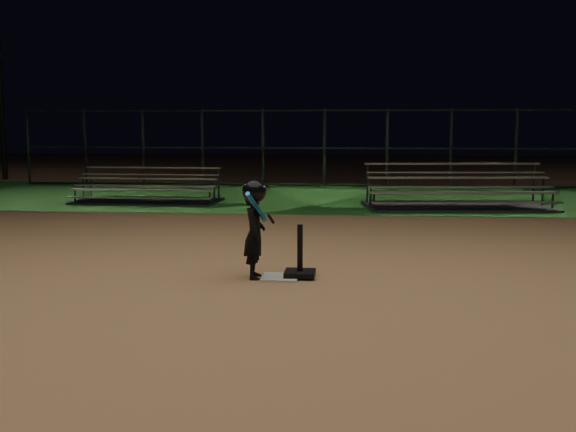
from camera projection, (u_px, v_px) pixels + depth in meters
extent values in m
plane|color=#AF7D4F|center=(280.00, 278.00, 8.02)|extent=(80.00, 80.00, 0.00)
cube|color=#1C551B|center=(320.00, 196.00, 17.88)|extent=(60.00, 8.00, 0.01)
cube|color=beige|center=(280.00, 277.00, 8.01)|extent=(0.45, 0.45, 0.02)
cube|color=black|center=(300.00, 273.00, 8.05)|extent=(0.38, 0.38, 0.06)
cylinder|color=black|center=(300.00, 248.00, 8.01)|extent=(0.07, 0.07, 0.59)
imported|color=black|center=(254.00, 234.00, 7.95)|extent=(0.31, 0.43, 1.11)
sphere|color=black|center=(254.00, 191.00, 7.88)|extent=(0.30, 0.30, 0.30)
cylinder|color=blue|center=(256.00, 207.00, 7.75)|extent=(0.19, 0.58, 0.43)
cylinder|color=black|center=(271.00, 219.00, 7.87)|extent=(0.08, 0.19, 0.14)
cube|color=silver|center=(142.00, 190.00, 15.84)|extent=(3.59, 0.28, 0.04)
cube|color=silver|center=(138.00, 198.00, 15.62)|extent=(3.59, 0.28, 0.03)
cube|color=silver|center=(148.00, 178.00, 16.29)|extent=(3.59, 0.28, 0.04)
cube|color=silver|center=(145.00, 186.00, 16.07)|extent=(3.59, 0.28, 0.03)
cube|color=silver|center=(154.00, 167.00, 16.75)|extent=(3.59, 0.28, 0.04)
cube|color=silver|center=(151.00, 174.00, 16.52)|extent=(3.59, 0.28, 0.03)
cube|color=#38383D|center=(148.00, 201.00, 16.37)|extent=(3.62, 1.81, 0.05)
cube|color=#BBBBC0|center=(464.00, 193.00, 14.57)|extent=(4.25, 0.69, 0.04)
cube|color=#BBBBC0|center=(467.00, 202.00, 14.30)|extent=(4.25, 0.69, 0.03)
cube|color=#BBBBC0|center=(457.00, 178.00, 15.10)|extent=(4.25, 0.69, 0.04)
cube|color=#BBBBC0|center=(460.00, 187.00, 14.84)|extent=(4.25, 0.69, 0.03)
cube|color=#BBBBC0|center=(451.00, 164.00, 15.64)|extent=(4.25, 0.69, 0.04)
cube|color=#BBBBC0|center=(454.00, 172.00, 15.37)|extent=(4.25, 0.69, 0.03)
cube|color=#38383D|center=(456.00, 207.00, 15.20)|extent=(4.44, 2.50, 0.06)
cube|color=#38383D|center=(324.00, 185.00, 20.83)|extent=(20.00, 0.05, 0.05)
cube|color=#38383D|center=(324.00, 148.00, 20.67)|extent=(20.00, 0.05, 0.05)
cube|color=#38383D|center=(325.00, 110.00, 20.51)|extent=(20.00, 0.05, 0.05)
cylinder|color=#38383D|center=(28.00, 147.00, 21.64)|extent=(0.08, 0.08, 2.50)
cylinder|color=#38383D|center=(173.00, 148.00, 21.16)|extent=(0.08, 0.08, 2.50)
cylinder|color=#38383D|center=(324.00, 148.00, 20.67)|extent=(0.08, 0.08, 2.50)
cylinder|color=#38383D|center=(483.00, 149.00, 20.19)|extent=(0.08, 0.08, 2.50)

